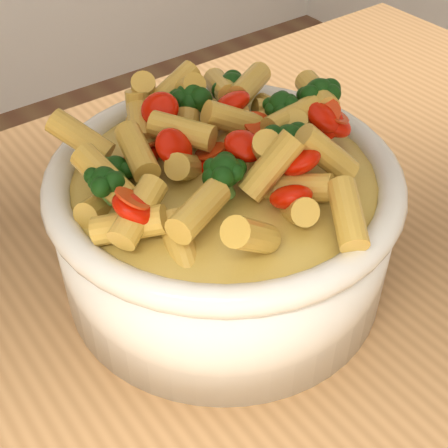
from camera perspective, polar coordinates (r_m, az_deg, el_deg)
table at (r=0.56m, az=0.46°, el=-18.47°), size 1.20×0.80×0.90m
serving_bowl at (r=0.49m, az=0.00°, el=0.12°), size 0.27×0.27×0.12m
pasta_salad at (r=0.45m, az=0.00°, el=7.02°), size 0.21×0.21×0.05m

